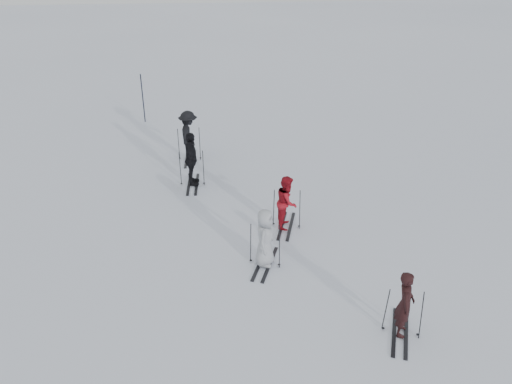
% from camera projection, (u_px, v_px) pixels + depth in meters
% --- Properties ---
extents(ground, '(120.00, 120.00, 0.00)m').
position_uv_depth(ground, '(260.00, 240.00, 13.87)').
color(ground, silver).
rests_on(ground, ground).
extents(skier_near_dark, '(0.54, 0.65, 1.51)m').
position_uv_depth(skier_near_dark, '(405.00, 305.00, 10.24)').
color(skier_near_dark, black).
rests_on(skier_near_dark, ground).
extents(skier_red, '(0.78, 0.90, 1.56)m').
position_uv_depth(skier_red, '(287.00, 203.00, 14.19)').
color(skier_red, maroon).
rests_on(skier_red, ground).
extents(skier_grey, '(0.73, 0.88, 1.55)m').
position_uv_depth(skier_grey, '(265.00, 239.00, 12.49)').
color(skier_grey, '#A0A3A9').
rests_on(skier_grey, ground).
extents(skier_uphill_left, '(0.50, 1.10, 1.83)m').
position_uv_depth(skier_uphill_left, '(191.00, 160.00, 16.61)').
color(skier_uphill_left, black).
rests_on(skier_uphill_left, ground).
extents(skier_uphill_far, '(0.74, 1.23, 1.87)m').
position_uv_depth(skier_uphill_far, '(189.00, 136.00, 18.59)').
color(skier_uphill_far, black).
rests_on(skier_uphill_far, ground).
extents(skis_near_dark, '(1.79, 1.38, 1.16)m').
position_uv_depth(skis_near_dark, '(404.00, 312.00, 10.32)').
color(skis_near_dark, black).
rests_on(skis_near_dark, ground).
extents(skis_red, '(1.86, 1.33, 1.22)m').
position_uv_depth(skis_red, '(287.00, 208.00, 14.27)').
color(skis_red, black).
rests_on(skis_red, ground).
extents(skis_grey, '(1.87, 1.42, 1.22)m').
position_uv_depth(skis_grey, '(265.00, 244.00, 12.57)').
color(skis_grey, black).
rests_on(skis_grey, ground).
extents(skis_uphill_left, '(1.78, 1.01, 1.26)m').
position_uv_depth(skis_uphill_left, '(192.00, 168.00, 16.74)').
color(skis_uphill_left, black).
rests_on(skis_uphill_left, ground).
extents(skis_uphill_far, '(1.81, 1.01, 1.29)m').
position_uv_depth(skis_uphill_far, '(189.00, 143.00, 18.72)').
color(skis_uphill_far, black).
rests_on(skis_uphill_far, ground).
extents(piste_marker, '(0.06, 0.06, 2.20)m').
position_uv_depth(piste_marker, '(143.00, 98.00, 22.48)').
color(piste_marker, black).
rests_on(piste_marker, ground).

